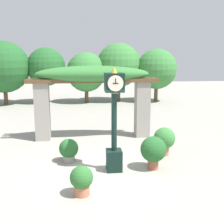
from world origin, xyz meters
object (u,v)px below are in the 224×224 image
(pedestal_clock, at_px, (114,118))
(potted_plant_near_right, at_px, (69,149))
(potted_plant_far_right, at_px, (153,150))
(potted_plant_far_left, at_px, (82,180))
(potted_plant_near_left, at_px, (164,139))

(pedestal_clock, distance_m, potted_plant_near_right, 2.05)
(potted_plant_near_right, distance_m, potted_plant_far_right, 2.76)
(potted_plant_far_left, xyz_separation_m, potted_plant_far_right, (2.22, 1.42, 0.19))
(potted_plant_near_right, bearing_deg, potted_plant_far_left, -81.11)
(potted_plant_far_left, distance_m, potted_plant_far_right, 2.64)
(potted_plant_near_right, xyz_separation_m, potted_plant_far_left, (0.37, -2.36, -0.00))
(potted_plant_far_left, bearing_deg, potted_plant_far_right, 32.53)
(potted_plant_near_left, xyz_separation_m, potted_plant_near_right, (-3.31, -0.23, -0.16))
(potted_plant_far_right, bearing_deg, pedestal_clock, 178.43)
(potted_plant_far_left, bearing_deg, potted_plant_near_left, 41.31)
(pedestal_clock, bearing_deg, potted_plant_near_right, 146.69)
(potted_plant_near_right, relative_size, potted_plant_far_right, 0.75)
(potted_plant_far_left, bearing_deg, pedestal_clock, 55.08)
(potted_plant_near_right, bearing_deg, potted_plant_near_left, 3.90)
(potted_plant_near_left, height_order, potted_plant_far_right, potted_plant_far_right)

